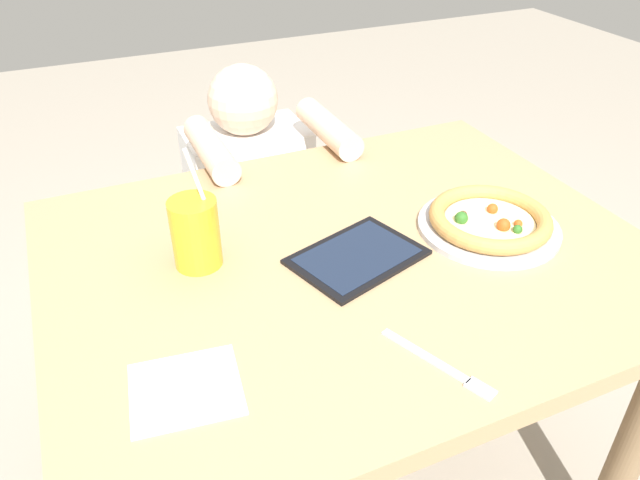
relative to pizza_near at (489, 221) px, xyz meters
name	(u,v)px	position (x,y,z in m)	size (l,w,h in m)	color
dining_table	(348,295)	(-0.29, 0.05, -0.13)	(1.16, 0.91, 0.75)	tan
pizza_near	(489,221)	(0.00, 0.00, 0.00)	(0.29, 0.29, 0.04)	#B7B7BC
drink_cup_colored	(196,233)	(-0.57, 0.12, 0.05)	(0.09, 0.09, 0.24)	gold
paper_napkin	(186,389)	(-0.67, -0.18, -0.02)	(0.16, 0.14, 0.00)	white
fork	(442,366)	(-0.30, -0.29, -0.02)	(0.10, 0.19, 0.00)	silver
tablet	(355,257)	(-0.30, 0.02, -0.02)	(0.28, 0.23, 0.01)	black
diner_seated	(252,217)	(-0.28, 0.75, -0.35)	(0.39, 0.51, 0.91)	#333847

